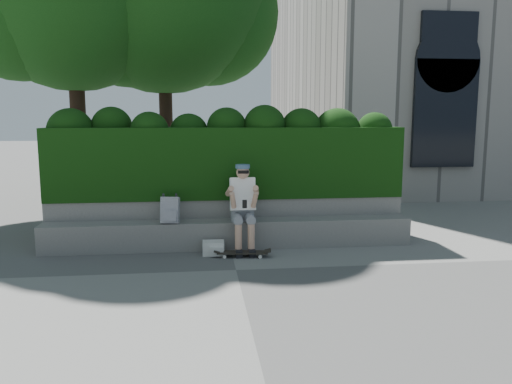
{
  "coord_description": "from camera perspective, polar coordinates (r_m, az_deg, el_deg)",
  "views": [
    {
      "loc": [
        -0.51,
        -6.73,
        2.13
      ],
      "look_at": [
        0.4,
        1.0,
        0.95
      ],
      "focal_mm": 35.0,
      "sensor_mm": 36.0,
      "label": 1
    }
  ],
  "objects": [
    {
      "name": "planter_wall",
      "position": [
        8.65,
        -3.2,
        -3.1
      ],
      "size": [
        6.0,
        0.5,
        0.75
      ],
      "primitive_type": "cube",
      "color": "gray",
      "rests_on": "ground"
    },
    {
      "name": "hedge",
      "position": [
        8.73,
        -3.34,
        3.48
      ],
      "size": [
        6.0,
        1.0,
        1.2
      ],
      "primitive_type": "cube",
      "color": "black",
      "rests_on": "planter_wall"
    },
    {
      "name": "skateboard",
      "position": [
        7.68,
        -1.55,
        -6.95
      ],
      "size": [
        0.79,
        0.29,
        0.08
      ],
      "rotation": [
        0.0,
        0.0,
        -0.12
      ],
      "color": "black",
      "rests_on": "ground"
    },
    {
      "name": "person",
      "position": [
        7.95,
        -1.51,
        -1.36
      ],
      "size": [
        0.4,
        0.76,
        1.38
      ],
      "color": "gray",
      "rests_on": "ground"
    },
    {
      "name": "ground",
      "position": [
        7.08,
        -2.3,
        -8.9
      ],
      "size": [
        80.0,
        80.0,
        0.0
      ],
      "primitive_type": "plane",
      "color": "slate",
      "rests_on": "ground"
    },
    {
      "name": "backpack_ground",
      "position": [
        7.83,
        -4.89,
        -6.39
      ],
      "size": [
        0.34,
        0.24,
        0.21
      ],
      "primitive_type": "cube",
      "rotation": [
        0.0,
        0.0,
        -0.02
      ],
      "color": "beige",
      "rests_on": "ground"
    },
    {
      "name": "bench_ledge",
      "position": [
        8.22,
        -2.98,
        -4.79
      ],
      "size": [
        6.0,
        0.45,
        0.45
      ],
      "primitive_type": "cube",
      "color": "gray",
      "rests_on": "ground"
    },
    {
      "name": "backpack_plaid",
      "position": [
        8.03,
        -9.79,
        -2.06
      ],
      "size": [
        0.31,
        0.19,
        0.42
      ],
      "primitive_type": "cube",
      "rotation": [
        0.0,
        0.0,
        -0.15
      ],
      "color": "#BAB9BF",
      "rests_on": "bench_ledge"
    }
  ]
}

